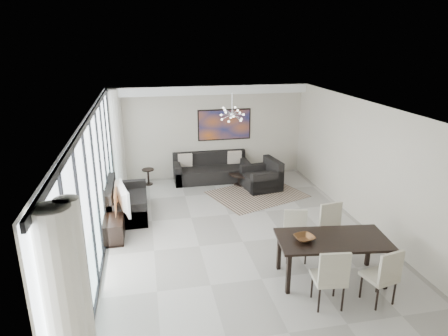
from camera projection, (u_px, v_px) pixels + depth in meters
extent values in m
cube|color=#A8A39B|center=(243.00, 241.00, 8.73)|extent=(6.00, 9.00, 0.02)
cube|color=white|center=(245.00, 111.00, 7.82)|extent=(6.00, 9.00, 0.02)
cube|color=#BBB1A0|center=(209.00, 132.00, 12.45)|extent=(6.00, 0.02, 2.90)
cube|color=#BBB1A0|center=(351.00, 326.00, 4.10)|extent=(6.00, 0.02, 2.90)
cube|color=#BBB1A0|center=(375.00, 170.00, 8.84)|extent=(0.02, 9.00, 2.90)
cube|color=silver|center=(95.00, 190.00, 7.71)|extent=(0.01, 8.95, 2.85)
cube|color=black|center=(89.00, 119.00, 7.28)|extent=(0.04, 8.95, 0.10)
cube|color=black|center=(104.00, 255.00, 8.17)|extent=(0.04, 8.95, 0.06)
cube|color=black|center=(58.00, 333.00, 4.00)|extent=(0.04, 0.05, 2.88)
cube|color=black|center=(73.00, 277.00, 4.93)|extent=(0.04, 0.05, 2.88)
cube|color=black|center=(83.00, 239.00, 5.86)|extent=(0.04, 0.05, 2.88)
cube|color=black|center=(91.00, 211.00, 6.79)|extent=(0.04, 0.05, 2.88)
cube|color=black|center=(97.00, 190.00, 7.72)|extent=(0.04, 0.05, 2.88)
cube|color=black|center=(101.00, 173.00, 8.65)|extent=(0.04, 0.05, 2.88)
cube|color=black|center=(105.00, 160.00, 9.58)|extent=(0.04, 0.05, 2.88)
cube|color=black|center=(108.00, 149.00, 10.51)|extent=(0.04, 0.05, 2.88)
cube|color=black|center=(110.00, 140.00, 11.44)|extent=(0.04, 0.05, 2.88)
cylinder|color=white|center=(116.00, 139.00, 11.61)|extent=(0.36, 0.36, 2.85)
cube|color=white|center=(209.00, 90.00, 11.86)|extent=(5.98, 0.40, 0.26)
cube|color=#BF591A|center=(224.00, 125.00, 12.47)|extent=(1.68, 0.04, 0.98)
cylinder|color=silver|center=(232.00, 104.00, 10.29)|extent=(0.02, 0.02, 0.55)
sphere|color=silver|center=(232.00, 114.00, 10.38)|extent=(0.12, 0.12, 0.12)
cube|color=black|center=(257.00, 194.00, 11.35)|extent=(2.92, 2.58, 0.01)
cylinder|color=black|center=(245.00, 173.00, 12.12)|extent=(1.04, 1.04, 0.04)
cylinder|color=black|center=(245.00, 178.00, 12.18)|extent=(0.46, 0.46, 0.32)
cylinder|color=black|center=(245.00, 183.00, 12.22)|extent=(0.73, 0.73, 0.03)
imported|color=brown|center=(246.00, 170.00, 12.17)|extent=(0.24, 0.24, 0.07)
cube|color=black|center=(212.00, 174.00, 12.41)|extent=(2.30, 0.94, 0.42)
cube|color=black|center=(209.00, 158.00, 12.63)|extent=(2.30, 0.19, 0.42)
cube|color=black|center=(177.00, 173.00, 12.18)|extent=(0.19, 0.94, 0.61)
cube|color=black|center=(244.00, 169.00, 12.58)|extent=(0.19, 0.94, 0.61)
cube|color=black|center=(127.00, 207.00, 10.01)|extent=(0.97, 1.73, 0.43)
cube|color=black|center=(110.00, 192.00, 9.80)|extent=(0.19, 1.73, 0.43)
cube|color=black|center=(126.00, 216.00, 9.26)|extent=(0.97, 0.19, 0.63)
cube|color=black|center=(128.00, 192.00, 10.69)|extent=(0.97, 0.19, 0.63)
cube|color=black|center=(261.00, 181.00, 11.75)|extent=(1.11, 1.15, 0.43)
cube|color=black|center=(273.00, 166.00, 11.74)|extent=(0.34, 1.04, 0.43)
cube|color=black|center=(255.00, 174.00, 12.09)|extent=(0.98, 0.33, 0.62)
cube|color=black|center=(267.00, 183.00, 11.35)|extent=(0.98, 0.33, 0.62)
cylinder|color=black|center=(148.00, 170.00, 11.96)|extent=(0.36, 0.36, 0.04)
cylinder|color=black|center=(148.00, 177.00, 12.04)|extent=(0.06, 0.06, 0.45)
cylinder|color=black|center=(149.00, 184.00, 12.11)|extent=(0.25, 0.25, 0.03)
cube|color=black|center=(115.00, 222.00, 9.11)|extent=(0.43, 1.54, 0.48)
imported|color=gray|center=(120.00, 199.00, 9.03)|extent=(0.34, 1.05, 0.60)
cube|color=black|center=(333.00, 240.00, 7.17)|extent=(2.09, 1.23, 0.04)
cube|color=black|center=(288.00, 274.00, 6.87)|extent=(0.07, 0.07, 0.78)
cube|color=black|center=(279.00, 251.00, 7.60)|extent=(0.07, 0.07, 0.78)
cube|color=black|center=(387.00, 269.00, 7.00)|extent=(0.07, 0.07, 0.78)
cube|color=black|center=(369.00, 247.00, 7.73)|extent=(0.07, 0.07, 0.78)
cube|color=beige|center=(328.00, 278.00, 6.55)|extent=(0.56, 0.56, 0.07)
cube|color=beige|center=(334.00, 271.00, 6.26)|extent=(0.50, 0.11, 0.61)
cylinder|color=black|center=(312.00, 286.00, 6.80)|extent=(0.04, 0.04, 0.47)
cylinder|color=black|center=(343.00, 299.00, 6.46)|extent=(0.04, 0.04, 0.47)
cube|color=beige|center=(379.00, 277.00, 6.64)|extent=(0.57, 0.57, 0.06)
cube|color=beige|center=(391.00, 269.00, 6.38)|extent=(0.47, 0.15, 0.58)
cylinder|color=black|center=(361.00, 286.00, 6.81)|extent=(0.04, 0.04, 0.44)
cylinder|color=black|center=(394.00, 293.00, 6.63)|extent=(0.04, 0.04, 0.44)
cube|color=beige|center=(296.00, 239.00, 7.91)|extent=(0.55, 0.55, 0.06)
cube|color=beige|center=(295.00, 223.00, 8.02)|extent=(0.46, 0.15, 0.56)
cylinder|color=black|center=(306.00, 254.00, 7.82)|extent=(0.04, 0.04, 0.43)
cylinder|color=black|center=(285.00, 245.00, 8.17)|extent=(0.04, 0.04, 0.43)
cube|color=beige|center=(335.00, 234.00, 8.04)|extent=(0.56, 0.56, 0.06)
cube|color=beige|center=(331.00, 217.00, 8.14)|extent=(0.50, 0.12, 0.60)
cylinder|color=black|center=(348.00, 248.00, 8.01)|extent=(0.04, 0.04, 0.46)
cylinder|color=black|center=(321.00, 242.00, 8.23)|extent=(0.04, 0.04, 0.46)
imported|color=brown|center=(304.00, 238.00, 7.08)|extent=(0.42, 0.42, 0.09)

